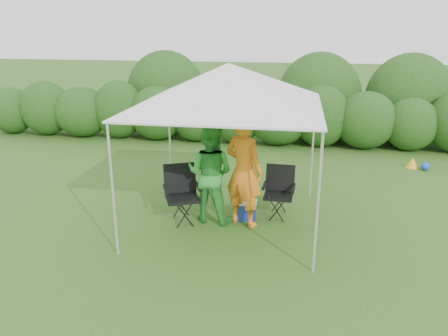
% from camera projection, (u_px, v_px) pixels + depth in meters
% --- Properties ---
extents(ground, '(70.00, 70.00, 0.00)m').
position_uv_depth(ground, '(223.00, 233.00, 7.54)').
color(ground, '#396520').
extents(hedge, '(17.59, 1.53, 1.80)m').
position_uv_depth(hedge, '(261.00, 117.00, 12.87)').
color(hedge, '#265119').
rests_on(hedge, ground).
extents(canopy, '(3.10, 3.10, 2.83)m').
position_uv_depth(canopy, '(228.00, 86.00, 7.23)').
color(canopy, silver).
rests_on(canopy, ground).
extents(chair_right, '(0.61, 0.56, 0.95)m').
position_uv_depth(chair_right, '(279.00, 188.00, 8.10)').
color(chair_right, black).
rests_on(chair_right, ground).
extents(chair_left, '(0.78, 0.75, 1.03)m').
position_uv_depth(chair_left, '(181.00, 190.00, 7.89)').
color(chair_left, black).
rests_on(chair_left, ground).
extents(man, '(0.87, 0.77, 2.01)m').
position_uv_depth(man, '(244.00, 171.00, 7.58)').
color(man, orange).
rests_on(man, ground).
extents(woman, '(0.99, 0.85, 1.80)m').
position_uv_depth(woman, '(210.00, 174.00, 7.78)').
color(woman, green).
rests_on(woman, ground).
extents(cooler, '(0.43, 0.32, 0.35)m').
position_uv_depth(cooler, '(245.00, 210.00, 8.03)').
color(cooler, navy).
rests_on(cooler, ground).
extents(bottle, '(0.06, 0.06, 0.21)m').
position_uv_depth(bottle, '(248.00, 197.00, 7.89)').
color(bottle, '#592D0C').
rests_on(bottle, cooler).
extents(lawn_toy, '(0.52, 0.43, 0.26)m').
position_uv_depth(lawn_toy, '(416.00, 163.00, 10.87)').
color(lawn_toy, '#FFAF1A').
rests_on(lawn_toy, ground).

